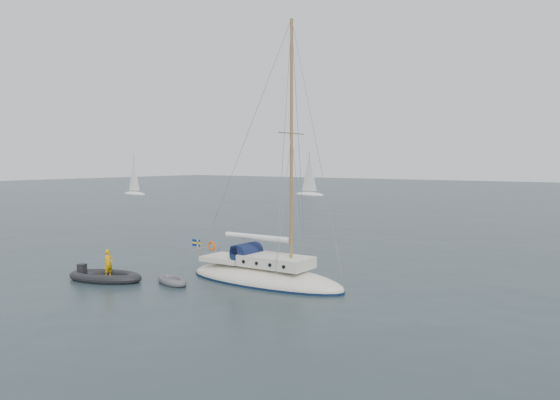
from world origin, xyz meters
The scene contains 6 objects.
ground centered at (0.00, 0.00, 0.00)m, with size 300.00×300.00×0.00m, color black.
sailboat centered at (-1.85, 1.23, 1.03)m, with size 9.52×2.85×13.56m.
dinghy centered at (-5.60, -1.58, 0.15)m, with size 2.45×1.10×0.35m.
rib centered at (-8.95, -3.10, 0.26)m, with size 4.14×1.88×1.65m.
distant_yacht_c centered at (-37.37, 62.19, 3.59)m, with size 6.35×3.38×8.41m.
distant_yacht_a centered at (-64.89, 45.63, 3.24)m, with size 5.73×3.06×7.59m.
Camera 1 is at (14.53, -20.69, 6.23)m, focal length 35.00 mm.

